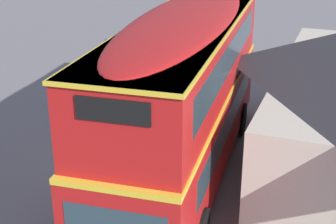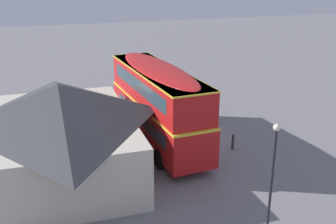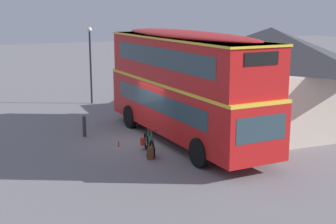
% 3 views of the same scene
% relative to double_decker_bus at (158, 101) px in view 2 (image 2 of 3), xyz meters
% --- Properties ---
extents(ground_plane, '(120.00, 120.00, 0.00)m').
position_rel_double_decker_bus_xyz_m(ground_plane, '(-0.65, -1.44, -2.64)').
color(ground_plane, slate).
extents(double_decker_bus, '(10.79, 3.18, 4.79)m').
position_rel_double_decker_bus_xyz_m(double_decker_bus, '(0.00, 0.00, 0.00)').
color(double_decker_bus, black).
rests_on(double_decker_bus, ground).
extents(touring_bicycle, '(1.72, 0.46, 1.04)m').
position_rel_double_decker_bus_xyz_m(touring_bicycle, '(0.94, -2.06, -2.27)').
color(touring_bicycle, black).
rests_on(touring_bicycle, ground).
extents(backpack_on_ground, '(0.39, 0.38, 0.50)m').
position_rel_double_decker_bus_xyz_m(backpack_on_ground, '(1.75, -2.26, -2.39)').
color(backpack_on_ground, '#592D19').
rests_on(backpack_on_ground, ground).
extents(water_bottle_red_squeeze, '(0.08, 0.08, 0.22)m').
position_rel_double_decker_bus_xyz_m(water_bottle_red_squeeze, '(-0.32, -2.91, -2.54)').
color(water_bottle_red_squeeze, '#D84C33').
rests_on(water_bottle_red_squeeze, ground).
extents(pub_building, '(10.60, 7.52, 4.74)m').
position_rel_double_decker_bus_xyz_m(pub_building, '(-2.06, 5.77, -0.22)').
color(pub_building, beige).
rests_on(pub_building, ground).
extents(street_lamp, '(0.28, 0.28, 4.58)m').
position_rel_double_decker_bus_xyz_m(street_lamp, '(-9.82, -1.59, 0.19)').
color(street_lamp, black).
rests_on(street_lamp, ground).
extents(kerb_bollard, '(0.16, 0.16, 0.97)m').
position_rel_double_decker_bus_xyz_m(kerb_bollard, '(-2.48, -3.83, -2.15)').
color(kerb_bollard, '#333338').
rests_on(kerb_bollard, ground).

